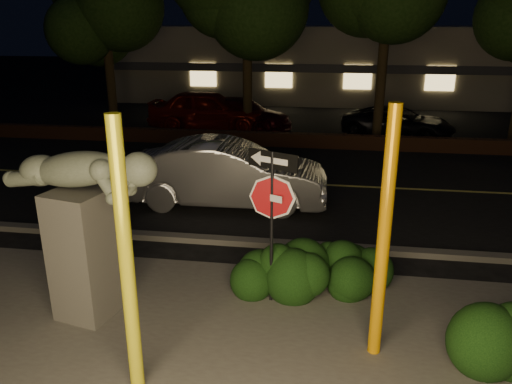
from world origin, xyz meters
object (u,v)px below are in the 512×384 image
parked_car_darkred (241,114)px  parked_car_dark (398,123)px  sculpture (82,215)px  yellow_pole_right (384,238)px  signpost (272,198)px  yellow_pole_left (127,264)px  silver_sedan (227,173)px  parked_car_red (208,110)px

parked_car_darkred → parked_car_dark: parked_car_darkred is taller
sculpture → parked_car_darkred: size_ratio=0.61×
yellow_pole_right → signpost: yellow_pole_right is taller
yellow_pole_left → silver_sedan: yellow_pole_left is taller
yellow_pole_left → parked_car_dark: bearing=72.2°
parked_car_dark → sculpture: bearing=173.5°
yellow_pole_left → parked_car_dark: 15.58m
parked_car_dark → yellow_pole_left: bearing=-180.0°
sculpture → parked_car_dark: sculpture is taller
sculpture → parked_car_darkred: (-0.22, 14.00, -1.01)m
yellow_pole_left → signpost: bearing=58.5°
yellow_pole_left → signpost: (1.37, 2.25, 0.07)m
yellow_pole_left → signpost: size_ratio=1.37×
parked_car_darkred → signpost: bearing=-149.8°
yellow_pole_left → parked_car_darkred: (-1.49, 15.46, -1.07)m
yellow_pole_left → yellow_pole_right: (2.92, 1.15, -0.00)m
yellow_pole_right → sculpture: (-4.20, 0.31, -0.05)m
signpost → parked_car_darkred: (-2.87, 13.21, -1.13)m
signpost → parked_car_red: 13.59m
yellow_pole_right → signpost: (-1.54, 1.10, 0.07)m
yellow_pole_left → silver_sedan: bearing=91.9°
silver_sedan → parked_car_dark: bearing=-32.6°
parked_car_red → sculpture: bearing=-176.1°
signpost → parked_car_red: signpost is taller
yellow_pole_left → parked_car_red: bearing=100.5°
yellow_pole_left → silver_sedan: 6.60m
yellow_pole_right → parked_car_red: size_ratio=0.70×
parked_car_dark → yellow_pole_right: bearing=-169.8°
silver_sedan → signpost: bearing=-161.2°
sculpture → parked_car_dark: size_ratio=0.64×
yellow_pole_left → parked_car_red: 15.43m
sculpture → silver_sedan: bearing=91.3°
parked_car_dark → silver_sedan: bearing=166.8°
yellow_pole_right → sculpture: size_ratio=1.27×
silver_sedan → parked_car_dark: 9.65m
yellow_pole_right → parked_car_darkred: yellow_pole_right is taller
yellow_pole_left → parked_car_darkred: 15.57m
silver_sedan → parked_car_red: 8.99m
sculpture → parked_car_darkred: 14.04m
signpost → yellow_pole_left: bearing=-96.7°
yellow_pole_left → parked_car_dark: (4.76, 14.80, -1.11)m
signpost → sculpture: (-2.65, -0.79, -0.12)m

